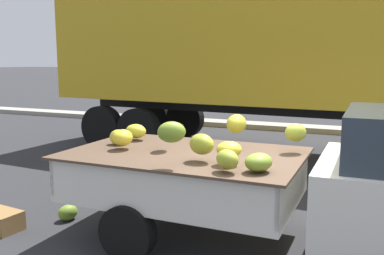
% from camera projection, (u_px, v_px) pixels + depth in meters
% --- Properties ---
extents(ground, '(220.00, 220.00, 0.00)m').
position_uv_depth(ground, '(280.00, 255.00, 4.79)').
color(ground, '#28282B').
extents(curb_strip, '(80.00, 0.80, 0.16)m').
position_uv_depth(curb_strip, '(339.00, 130.00, 12.83)').
color(curb_strip, gray).
rests_on(curb_strip, ground).
extents(pickup_truck, '(4.96, 1.88, 1.70)m').
position_uv_depth(pickup_truck, '(357.00, 187.00, 4.38)').
color(pickup_truck, silver).
rests_on(pickup_truck, ground).
extents(semi_trailer, '(12.12, 3.20, 3.95)m').
position_uv_depth(semi_trailer, '(304.00, 44.00, 9.19)').
color(semi_trailer, gold).
rests_on(semi_trailer, ground).
extents(fallen_banana_bunch_near_tailgate, '(0.28, 0.33, 0.22)m').
position_uv_depth(fallen_banana_bunch_near_tailgate, '(68.00, 212.00, 5.82)').
color(fallen_banana_bunch_near_tailgate, olive).
rests_on(fallen_banana_bunch_near_tailgate, ground).
extents(produce_crate, '(0.56, 0.42, 0.25)m').
position_uv_depth(produce_crate, '(1.00, 221.00, 5.48)').
color(produce_crate, olive).
rests_on(produce_crate, ground).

